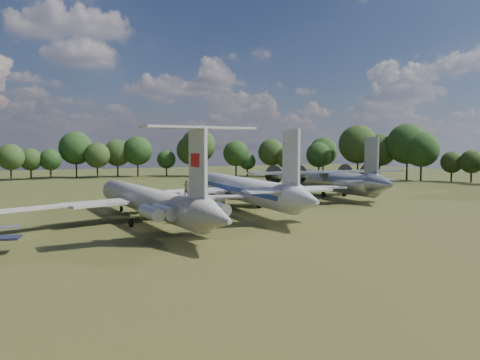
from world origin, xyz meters
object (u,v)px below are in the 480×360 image
tu104_jet (239,193)px  an12_transport (331,184)px  il62_airliner (147,205)px  person_on_il62 (186,188)px

tu104_jet → an12_transport: (23.62, 7.24, -0.02)m
tu104_jet → il62_airliner: bearing=-150.9°
tu104_jet → an12_transport: tu104_jet is taller
an12_transport → person_on_il62: bearing=-139.8°
il62_airliner → tu104_jet: size_ratio=0.93×
tu104_jet → person_on_il62: person_on_il62 is taller
tu104_jet → person_on_il62: bearing=-123.7°
il62_airliner → person_on_il62: 12.60m
an12_transport → person_on_il62: person_on_il62 is taller
il62_airliner → an12_transport: (39.92, 14.08, 0.19)m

